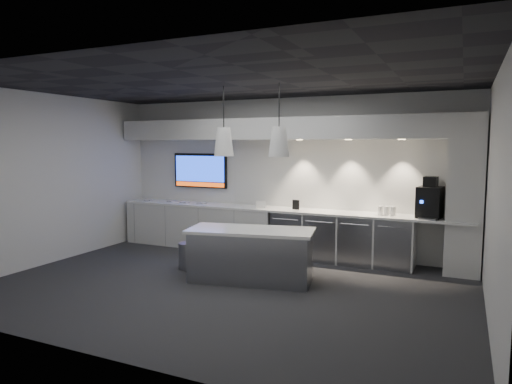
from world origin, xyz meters
The scene contains 28 objects.
floor centered at (0.00, 0.00, 0.00)m, with size 7.00×7.00×0.00m, color #29292C.
ceiling centered at (0.00, 0.00, 3.00)m, with size 7.00×7.00×0.00m, color black.
wall_back centered at (0.00, 2.50, 1.50)m, with size 7.00×7.00×0.00m, color white.
wall_front centered at (0.00, -2.50, 1.50)m, with size 7.00×7.00×0.00m, color white.
wall_left centered at (-3.50, 0.00, 1.50)m, with size 7.00×7.00×0.00m, color white.
wall_right centered at (3.50, 0.00, 1.50)m, with size 7.00×7.00×0.00m, color white.
back_counter centered at (0.00, 2.17, 0.88)m, with size 6.80×0.65×0.04m, color white.
left_base_cabinets centered at (-1.75, 2.17, 0.43)m, with size 3.30×0.63×0.86m, color silver.
fridge_unit_a centered at (0.25, 2.17, 0.42)m, with size 0.60×0.61×0.85m, color gray.
fridge_unit_b centered at (0.88, 2.17, 0.42)m, with size 0.60×0.61×0.85m, color gray.
fridge_unit_c centered at (1.51, 2.17, 0.42)m, with size 0.60×0.61×0.85m, color gray.
fridge_unit_d centered at (2.14, 2.17, 0.42)m, with size 0.60×0.61×0.85m, color gray.
backsplash centered at (1.20, 2.48, 1.55)m, with size 4.60×0.03×1.30m, color silver.
soffit centered at (0.00, 2.20, 2.40)m, with size 6.90×0.60×0.40m, color silver.
column centered at (3.20, 2.20, 1.30)m, with size 0.55×0.55×2.60m, color silver.
wall_tv centered at (-1.90, 2.45, 1.56)m, with size 1.25×0.07×0.72m.
island centered at (0.22, 0.44, 0.41)m, with size 2.05×1.19×0.82m.
bin centered at (-1.04, 0.62, 0.23)m, with size 0.32×0.32×0.45m, color gray.
coffee_machine centered at (2.68, 2.20, 1.18)m, with size 0.43×0.59×0.68m.
sign_black centered at (0.34, 2.17, 0.99)m, with size 0.14×0.02×0.18m, color black.
sign_white centered at (-0.32, 2.05, 0.97)m, with size 0.18×0.02×0.14m, color white.
cup_cluster centered at (1.99, 2.16, 0.98)m, with size 0.29×0.18×0.16m, color white, non-canonical shape.
tray_a centered at (-3.01, 2.11, 0.91)m, with size 0.16×0.16×0.03m, color #B1B1B1.
tray_b centered at (-2.44, 2.16, 0.91)m, with size 0.16×0.16×0.03m, color #B1B1B1.
tray_c centered at (-2.09, 2.13, 0.91)m, with size 0.16×0.16×0.03m, color #B1B1B1.
tray_d centered at (-1.70, 2.15, 0.91)m, with size 0.16×0.16×0.03m, color #B1B1B1.
pendant_left centered at (-0.23, 0.44, 2.15)m, with size 0.31×0.31×1.14m.
pendant_right centered at (0.68, 0.44, 2.15)m, with size 0.31×0.31×1.14m.
Camera 1 is at (3.17, -5.81, 2.12)m, focal length 32.00 mm.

